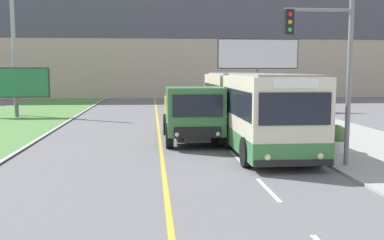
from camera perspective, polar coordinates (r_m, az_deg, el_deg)
apartment_block_background at (r=56.29m, az=-4.86°, el=12.96°), size 80.00×8.04×19.46m
city_bus at (r=19.98m, az=7.36°, el=1.56°), size 2.69×12.69×3.07m
dump_truck at (r=19.73m, az=0.08°, el=0.65°), size 2.44×6.84×2.50m
car_distant at (r=39.23m, az=1.40°, el=2.65°), size 1.80×4.30×1.45m
utility_pole_far at (r=34.14m, az=-21.72°, el=9.24°), size 1.80×0.28×10.29m
traffic_light_mast at (r=15.28m, az=17.09°, el=7.28°), size 2.28×0.32×5.52m
billboard_large at (r=35.63m, az=8.37°, el=8.06°), size 6.37×0.24×5.64m
billboard_small at (r=32.63m, az=-21.49°, el=4.33°), size 4.48×0.24×3.40m
planter_round_near at (r=18.16m, az=17.88°, el=-2.41°), size 0.92×0.92×1.05m
planter_round_second at (r=21.88m, az=13.83°, el=-0.81°), size 0.95×0.95×1.08m
planter_round_third at (r=25.73m, az=11.28°, el=0.26°), size 0.90×0.90×1.04m
planter_round_far at (r=29.53m, az=8.73°, el=1.07°), size 0.91×0.91×1.03m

